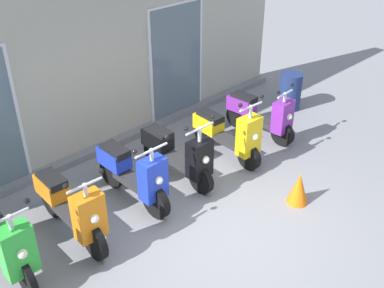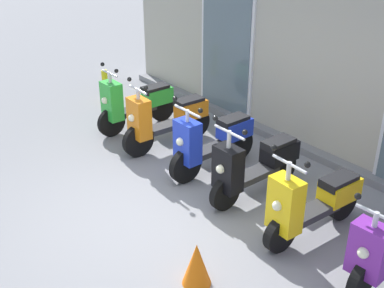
{
  "view_description": "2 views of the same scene",
  "coord_description": "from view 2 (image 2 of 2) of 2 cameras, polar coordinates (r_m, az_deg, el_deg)",
  "views": [
    {
      "loc": [
        -3.78,
        -3.37,
        4.4
      ],
      "look_at": [
        0.41,
        0.97,
        0.82
      ],
      "focal_mm": 43.54,
      "sensor_mm": 36.0,
      "label": 1
    },
    {
      "loc": [
        4.5,
        -3.06,
        3.77
      ],
      "look_at": [
        -0.42,
        0.94,
        0.59
      ],
      "focal_mm": 46.38,
      "sensor_mm": 36.0,
      "label": 2
    }
  ],
  "objects": [
    {
      "name": "scooter_black",
      "position": [
        6.83,
        7.21,
        -2.44
      ],
      "size": [
        0.61,
        1.61,
        1.26
      ],
      "color": "black",
      "rests_on": "ground_plane"
    },
    {
      "name": "traffic_cone",
      "position": [
        5.43,
        0.54,
        -13.64
      ],
      "size": [
        0.32,
        0.32,
        0.52
      ],
      "primitive_type": "cone",
      "color": "orange",
      "rests_on": "ground_plane"
    },
    {
      "name": "ground_plane",
      "position": [
        6.62,
        -4.09,
        -8.16
      ],
      "size": [
        40.0,
        40.0,
        0.0
      ],
      "primitive_type": "plane",
      "color": "gray"
    },
    {
      "name": "curb_bollard",
      "position": [
        10.13,
        -9.92,
        6.47
      ],
      "size": [
        0.12,
        0.12,
        0.7
      ],
      "primitive_type": "cylinder",
      "color": "yellow",
      "rests_on": "ground_plane"
    },
    {
      "name": "scooter_yellow",
      "position": [
        6.18,
        13.65,
        -6.6
      ],
      "size": [
        0.56,
        1.57,
        1.29
      ],
      "color": "black",
      "rests_on": "ground_plane"
    },
    {
      "name": "scooter_green",
      "position": [
        8.85,
        -6.56,
        4.78
      ],
      "size": [
        0.52,
        1.59,
        1.27
      ],
      "color": "black",
      "rests_on": "ground_plane"
    },
    {
      "name": "scooter_blue",
      "position": [
        7.39,
        2.29,
        0.27
      ],
      "size": [
        0.63,
        1.6,
        1.25
      ],
      "color": "black",
      "rests_on": "ground_plane"
    },
    {
      "name": "scooter_orange",
      "position": [
        8.13,
        -3.01,
        2.86
      ],
      "size": [
        0.55,
        1.7,
        1.26
      ],
      "color": "black",
      "rests_on": "ground_plane"
    },
    {
      "name": "storefront_facade",
      "position": [
        7.99,
        14.59,
        9.8
      ],
      "size": [
        9.3,
        0.5,
        3.26
      ],
      "color": "#B2AD9E",
      "rests_on": "ground_plane"
    }
  ]
}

